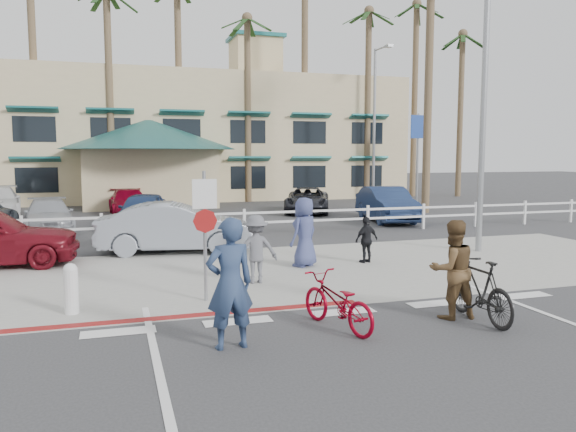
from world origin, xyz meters
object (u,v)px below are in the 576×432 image
object	(u,v)px
sign_post	(205,229)
car_white_sedan	(176,228)
bike_red	(337,302)
bike_black	(480,290)

from	to	relation	value
sign_post	car_white_sedan	world-z (taller)	sign_post
car_white_sedan	bike_red	bearing A→B (deg)	-158.65
sign_post	bike_red	bearing A→B (deg)	-54.03
sign_post	bike_red	world-z (taller)	sign_post
bike_black	car_white_sedan	distance (m)	9.64
sign_post	car_white_sedan	distance (m)	5.86
bike_black	bike_red	bearing A→B (deg)	-5.73
bike_red	car_white_sedan	world-z (taller)	car_white_sedan
sign_post	bike_black	size ratio (longest dim) A/B	1.56
car_white_sedan	sign_post	bearing A→B (deg)	-171.02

